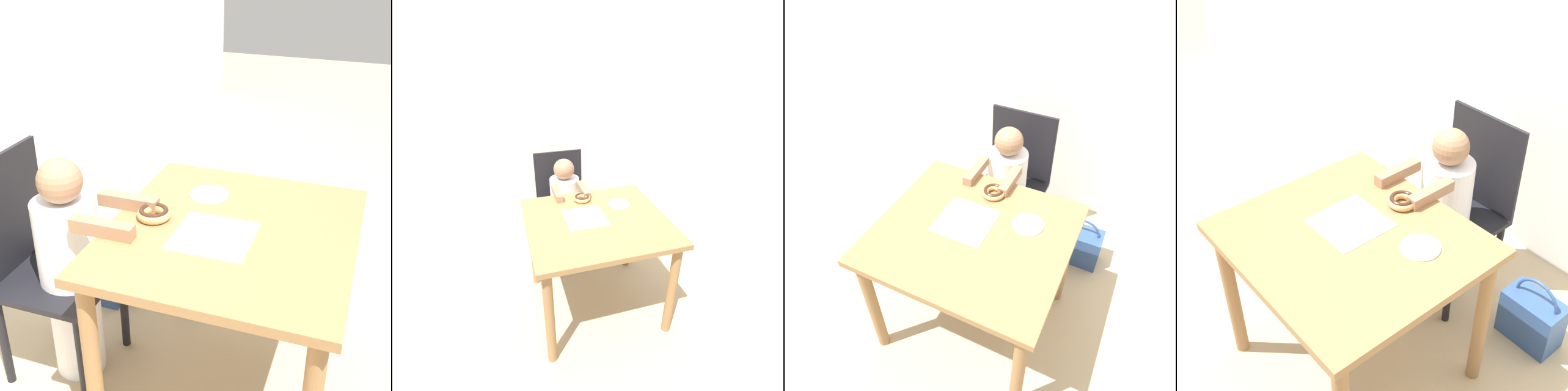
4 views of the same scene
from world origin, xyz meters
TOP-DOWN VIEW (x-y plane):
  - ground_plane at (0.00, 0.00)m, footprint 12.00×12.00m
  - wall_back at (0.00, 1.27)m, footprint 8.00×0.05m
  - dining_table at (0.00, 0.00)m, footprint 0.92×0.84m
  - chair at (-0.08, 0.75)m, footprint 0.42×0.42m
  - child_figure at (-0.08, 0.62)m, footprint 0.26×0.45m
  - donut at (-0.02, 0.28)m, footprint 0.12×0.12m
  - napkin at (-0.07, 0.05)m, footprint 0.27×0.27m
  - handbag at (0.43, 0.72)m, footprint 0.28×0.16m
  - plate at (0.22, 0.16)m, footprint 0.15×0.15m

SIDE VIEW (x-z plane):
  - ground_plane at x=0.00m, z-range 0.00..0.00m
  - handbag at x=0.43m, z-range -0.05..0.32m
  - child_figure at x=-0.08m, z-range 0.00..0.96m
  - chair at x=-0.08m, z-range 0.01..0.95m
  - dining_table at x=0.00m, z-range 0.26..1.01m
  - napkin at x=-0.07m, z-range 0.75..0.76m
  - plate at x=0.22m, z-range 0.75..0.76m
  - donut at x=-0.02m, z-range 0.75..0.79m
  - wall_back at x=0.00m, z-range 0.00..2.50m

